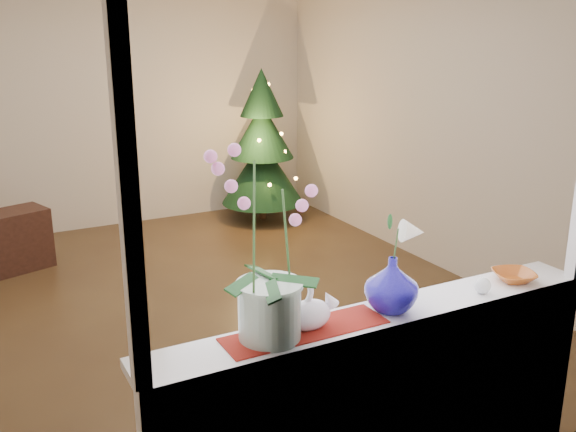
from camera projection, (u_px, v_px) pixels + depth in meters
name	position (u px, v px, depth m)	size (l,w,h in m)	color
ground	(198.00, 306.00, 5.03)	(5.00, 5.00, 0.00)	#362416
wall_back	(111.00, 101.00, 6.77)	(4.50, 0.10, 2.70)	beige
wall_front	(406.00, 225.00, 2.53)	(4.50, 0.10, 2.70)	beige
wall_right	(433.00, 116.00, 5.66)	(0.10, 5.00, 2.70)	beige
window_apron	(390.00, 420.00, 2.82)	(2.20, 0.08, 0.88)	white
windowsill	(382.00, 316.00, 2.77)	(2.20, 0.26, 0.04)	white
window_frame	(406.00, 136.00, 2.46)	(2.22, 0.06, 1.60)	white
runner	(306.00, 330.00, 2.59)	(0.70, 0.20, 0.01)	maroon
orchid_pot	(269.00, 245.00, 2.42)	(0.27, 0.27, 0.78)	beige
swan	(309.00, 304.00, 2.58)	(0.26, 0.12, 0.22)	white
blue_vase	(392.00, 280.00, 2.75)	(0.27, 0.27, 0.28)	#0E096D
lily	(395.00, 226.00, 2.68)	(0.15, 0.09, 0.21)	silver
paperweight	(482.00, 286.00, 2.95)	(0.08, 0.08, 0.08)	silver
amber_dish	(514.00, 277.00, 3.10)	(0.17, 0.17, 0.04)	#A44D18
xmas_tree	(262.00, 146.00, 7.11)	(0.92, 0.92, 1.69)	black
side_table	(6.00, 242.00, 5.68)	(0.72, 0.36, 0.54)	black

